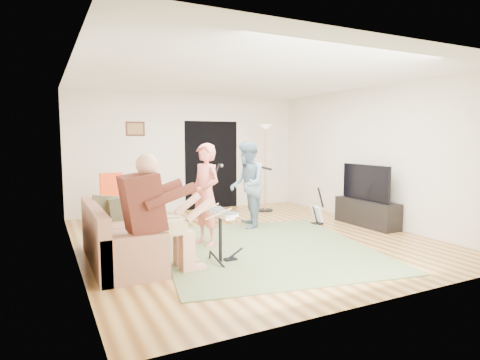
# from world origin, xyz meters

# --- Properties ---
(floor) EXTENTS (6.00, 6.00, 0.00)m
(floor) POSITION_xyz_m (0.00, 0.00, 0.00)
(floor) COLOR brown
(floor) RESTS_ON ground
(walls) EXTENTS (5.50, 6.00, 2.70)m
(walls) POSITION_xyz_m (0.00, 0.00, 1.35)
(walls) COLOR silver
(walls) RESTS_ON floor
(ceiling) EXTENTS (6.00, 6.00, 0.00)m
(ceiling) POSITION_xyz_m (0.00, 0.00, 2.70)
(ceiling) COLOR white
(ceiling) RESTS_ON walls
(window_blinds) EXTENTS (0.00, 2.05, 2.05)m
(window_blinds) POSITION_xyz_m (-2.74, 0.20, 1.55)
(window_blinds) COLOR #9A5D2F
(window_blinds) RESTS_ON walls
(doorway) EXTENTS (2.10, 0.00, 2.10)m
(doorway) POSITION_xyz_m (0.55, 2.99, 1.05)
(doorway) COLOR black
(doorway) RESTS_ON walls
(picture_frame) EXTENTS (0.42, 0.03, 0.32)m
(picture_frame) POSITION_xyz_m (-1.25, 2.99, 1.90)
(picture_frame) COLOR #3F2314
(picture_frame) RESTS_ON walls
(area_rug) EXTENTS (3.67, 4.00, 0.02)m
(area_rug) POSITION_xyz_m (-0.08, -0.69, 0.01)
(area_rug) COLOR #5C6E43
(area_rug) RESTS_ON floor
(sofa) EXTENTS (0.82, 1.98, 0.80)m
(sofa) POSITION_xyz_m (-2.29, -0.40, 0.27)
(sofa) COLOR #9E6B4F
(sofa) RESTS_ON floor
(drummer) EXTENTS (0.98, 0.55, 1.51)m
(drummer) POSITION_xyz_m (-1.85, -1.05, 0.59)
(drummer) COLOR #582318
(drummer) RESTS_ON sofa
(drum_kit) EXTENTS (0.40, 0.72, 0.74)m
(drum_kit) POSITION_xyz_m (-1.00, -1.05, 0.32)
(drum_kit) COLOR black
(drum_kit) RESTS_ON floor
(singer) EXTENTS (0.54, 0.68, 1.62)m
(singer) POSITION_xyz_m (-0.83, -0.10, 0.81)
(singer) COLOR #F07468
(singer) RESTS_ON floor
(microphone) EXTENTS (0.06, 0.06, 0.24)m
(microphone) POSITION_xyz_m (-0.63, -0.10, 1.21)
(microphone) COLOR black
(microphone) RESTS_ON singer
(guitarist) EXTENTS (0.87, 0.97, 1.64)m
(guitarist) POSITION_xyz_m (0.32, 0.70, 0.82)
(guitarist) COLOR slate
(guitarist) RESTS_ON floor
(guitar_held) EXTENTS (0.25, 0.61, 0.26)m
(guitar_held) POSITION_xyz_m (0.52, 0.70, 1.12)
(guitar_held) COLOR white
(guitar_held) RESTS_ON guitarist
(guitar_spare) EXTENTS (0.27, 0.24, 0.74)m
(guitar_spare) POSITION_xyz_m (1.71, 0.35, 0.21)
(guitar_spare) COLOR black
(guitar_spare) RESTS_ON floor
(torchiere_lamp) EXTENTS (0.36, 0.36, 2.01)m
(torchiere_lamp) POSITION_xyz_m (1.52, 2.08, 1.38)
(torchiere_lamp) COLOR black
(torchiere_lamp) RESTS_ON floor
(dining_chair) EXTENTS (0.49, 0.51, 1.04)m
(dining_chair) POSITION_xyz_m (-1.93, 1.79, 0.37)
(dining_chair) COLOR #D3BE89
(dining_chair) RESTS_ON floor
(tv_cabinet) EXTENTS (0.40, 1.40, 0.50)m
(tv_cabinet) POSITION_xyz_m (2.50, -0.17, 0.25)
(tv_cabinet) COLOR black
(tv_cabinet) RESTS_ON floor
(television) EXTENTS (0.06, 1.18, 0.68)m
(television) POSITION_xyz_m (2.45, -0.17, 0.85)
(television) COLOR black
(television) RESTS_ON tv_cabinet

